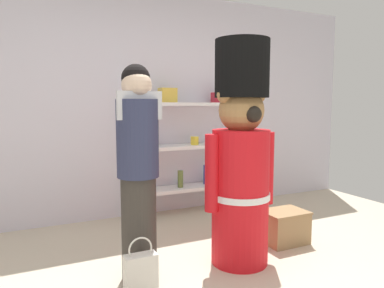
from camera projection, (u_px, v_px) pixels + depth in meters
name	position (u px, v px, depth m)	size (l,w,h in m)	color
back_wall	(124.00, 105.00, 4.12)	(6.40, 0.12, 2.60)	silver
merchandise_shelf	(192.00, 143.00, 4.31)	(1.52, 0.35, 1.67)	white
teddy_bear_guard	(241.00, 158.00, 2.88)	(0.64, 0.48, 1.80)	red
person_shopper	(138.00, 167.00, 2.60)	(0.32, 0.30, 1.59)	#38332D
shopping_bag	(141.00, 275.00, 2.42)	(0.22, 0.10, 0.42)	silver
display_crate	(284.00, 227.00, 3.38)	(0.41, 0.31, 0.31)	#9E7A51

